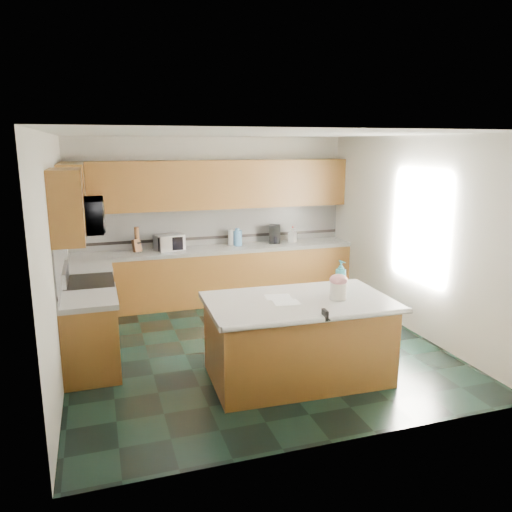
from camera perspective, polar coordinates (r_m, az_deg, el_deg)
name	(u,v)px	position (r m, az deg, el deg)	size (l,w,h in m)	color
floor	(253,346)	(6.64, -0.31, -10.20)	(4.60, 4.60, 0.00)	black
ceiling	(253,134)	(6.12, -0.34, 13.79)	(4.60, 4.60, 0.00)	white
wall_back	(212,219)	(8.45, -5.11, 4.23)	(4.60, 0.04, 2.70)	white
wall_front	(339,297)	(4.15, 9.46, -4.70)	(4.60, 0.04, 2.70)	white
wall_left	(55,257)	(5.98, -22.03, -0.14)	(0.04, 4.60, 2.70)	white
wall_right	(412,235)	(7.27, 17.39, 2.35)	(0.04, 4.60, 2.70)	white
back_base_cab	(217,276)	(8.33, -4.49, -2.34)	(4.60, 0.60, 0.86)	#301C0E
back_countertop	(216,249)	(8.22, -4.54, 0.76)	(4.60, 0.64, 0.06)	white
back_upper_cab	(213,185)	(8.20, -4.90, 8.14)	(4.60, 0.33, 0.78)	#301C0E
back_backsplash	(212,226)	(8.43, -5.04, 3.43)	(4.60, 0.02, 0.63)	silver
back_accent_band	(212,237)	(8.46, -5.01, 2.12)	(4.60, 0.01, 0.05)	black
left_base_cab_rear	(91,300)	(7.44, -18.36, -4.80)	(0.60, 0.82, 0.86)	#301C0E
left_counter_rear	(88,268)	(7.32, -18.61, -1.36)	(0.64, 0.82, 0.06)	white
left_base_cab_front	(91,339)	(5.99, -18.36, -9.04)	(0.60, 0.72, 0.86)	#301C0E
left_counter_front	(88,300)	(5.84, -18.67, -4.83)	(0.64, 0.72, 0.06)	white
left_backsplash	(61,257)	(6.53, -21.37, -0.09)	(0.02, 2.30, 0.63)	silver
left_accent_band	(63,272)	(6.58, -21.18, -1.75)	(0.01, 2.30, 0.05)	black
left_upper_cab_rear	(72,192)	(7.29, -20.25, 6.85)	(0.33, 1.09, 0.78)	#301C0E
left_upper_cab_front	(67,206)	(5.63, -20.80, 5.33)	(0.33, 0.72, 0.78)	#301C0E
range_body	(91,317)	(6.68, -18.37, -6.68)	(0.60, 0.76, 0.88)	#B7B7BC
range_oven_door	(115,318)	(6.70, -15.85, -6.83)	(0.02, 0.68, 0.55)	black
range_cooktop	(88,282)	(6.55, -18.65, -2.87)	(0.62, 0.78, 0.04)	black
range_handle	(115,289)	(6.58, -15.79, -3.69)	(0.02, 0.02, 0.66)	#B7B7BC
range_backguard	(65,275)	(6.53, -21.00, -2.01)	(0.06, 0.76, 0.18)	#B7B7BC
microwave	(83,216)	(6.39, -19.17, 4.35)	(0.73, 0.50, 0.41)	#B7B7BC
island_base	(298,341)	(5.66, 4.78, -9.70)	(1.91, 1.09, 0.86)	#301C0E
island_top	(298,302)	(5.50, 4.87, -5.26)	(2.01, 1.19, 0.06)	white
island_bullnose	(322,320)	(4.99, 7.53, -7.23)	(0.06, 0.06, 2.01)	white
treat_jar	(338,291)	(5.53, 9.38, -3.94)	(0.18, 0.18, 0.19)	silver
treat_jar_lid	(339,280)	(5.50, 9.42, -2.70)	(0.20, 0.20, 0.12)	pink
treat_jar_knob	(339,276)	(5.49, 9.44, -2.26)	(0.02, 0.02, 0.06)	tan
treat_jar_knob_end_l	(336,276)	(5.47, 9.14, -2.29)	(0.03, 0.03, 0.03)	tan
treat_jar_knob_end_r	(341,276)	(5.50, 9.74, -2.23)	(0.03, 0.03, 0.03)	tan
soap_bottle_island	(341,276)	(5.77, 9.64, -2.32)	(0.14, 0.14, 0.37)	#35A4B6
paper_sheet_a	(286,302)	(5.38, 3.50, -5.32)	(0.28, 0.21, 0.00)	white
paper_sheet_b	(278,297)	(5.56, 2.54, -4.69)	(0.29, 0.21, 0.00)	white
clamp_body	(325,315)	(5.01, 7.89, -6.67)	(0.03, 0.11, 0.10)	black
clamp_handle	(328,319)	(4.96, 8.23, -7.13)	(0.02, 0.02, 0.08)	black
knife_block	(137,246)	(8.05, -13.47, 1.14)	(0.11, 0.09, 0.20)	#472814
utensil_crock	(137,247)	(8.09, -13.40, 1.04)	(0.13, 0.13, 0.16)	black
utensil_bundle	(137,234)	(8.05, -13.47, 2.42)	(0.07, 0.07, 0.23)	#472814
toaster_oven	(169,242)	(8.10, -9.87, 1.54)	(0.43, 0.29, 0.25)	#B7B7BC
toaster_oven_door	(171,244)	(7.97, -9.73, 1.36)	(0.39, 0.01, 0.21)	black
paper_towel	(232,238)	(8.35, -2.80, 2.10)	(0.12, 0.12, 0.26)	white
paper_towel_base	(232,245)	(8.38, -2.79, 1.27)	(0.17, 0.17, 0.01)	#B7B7BC
water_jug	(237,238)	(8.34, -2.14, 2.07)	(0.16, 0.16, 0.26)	#4C81B1
water_jug_neck	(237,229)	(8.31, -2.15, 3.07)	(0.07, 0.07, 0.04)	#4C81B1
coffee_maker	(275,234)	(8.56, 2.14, 2.53)	(0.18, 0.20, 0.31)	black
coffee_carafe	(275,240)	(8.53, 2.24, 1.87)	(0.13, 0.13, 0.13)	black
soap_bottle_back	(293,235)	(8.65, 4.20, 2.40)	(0.11, 0.12, 0.25)	white
soap_back_cap	(293,227)	(8.63, 4.21, 3.33)	(0.02, 0.02, 0.03)	red
window_light_proxy	(420,226)	(7.07, 18.20, 3.25)	(0.02, 1.40, 1.10)	white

